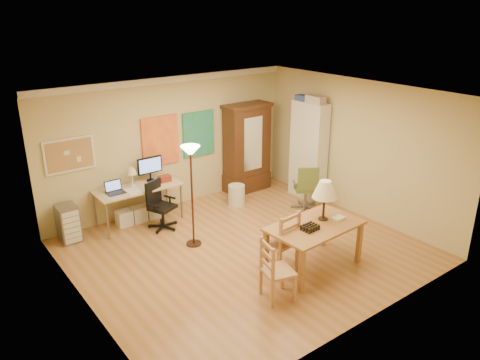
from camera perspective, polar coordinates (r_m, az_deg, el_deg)
floor at (r=8.22m, az=0.66°, el=-8.53°), size 5.50×5.50×0.00m
crown_molding at (r=9.35m, az=-8.71°, el=12.01°), size 5.50×0.08×0.12m
corkboard at (r=8.84m, az=-20.06°, el=2.89°), size 0.90×0.04×0.62m
art_panel_left at (r=9.49m, az=-9.68°, el=4.72°), size 0.80×0.04×1.00m
art_panel_right at (r=9.92m, az=-5.06°, el=5.63°), size 0.75×0.04×0.95m
dining_table at (r=7.50m, az=9.55°, el=-4.18°), size 1.55×0.98×1.42m
ladder_chair_back at (r=7.47m, az=5.08°, el=-7.65°), size 0.52×0.50×1.02m
ladder_chair_left at (r=6.80m, az=4.40°, el=-11.11°), size 0.51×0.52×0.94m
torchiere_lamp at (r=7.86m, az=-6.00°, el=1.62°), size 0.33×0.33×1.82m
computer_desk at (r=9.27m, az=-12.17°, el=-2.40°), size 1.63×0.71×1.23m
office_chair_black at (r=9.01m, az=-9.55°, el=-4.31°), size 0.57×0.57×0.93m
office_chair_green at (r=9.78m, az=8.02°, el=-2.11°), size 0.61×0.61×0.96m
drawer_cart at (r=8.93m, az=-20.19°, el=-4.97°), size 0.34×0.41×0.68m
armoire at (r=10.51m, az=0.83°, el=3.24°), size 1.08×0.51×1.99m
bookshelf at (r=10.14m, az=8.35°, el=3.49°), size 0.32×0.85×2.12m
wastebin at (r=9.90m, az=-0.43°, el=-1.84°), size 0.35×0.35×0.44m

